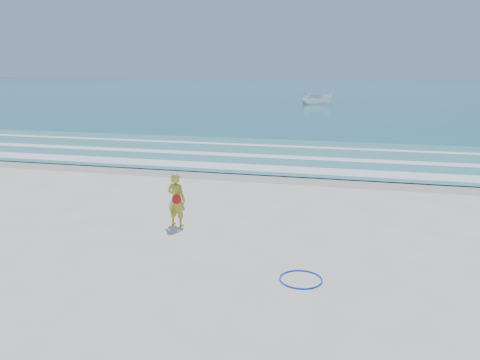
# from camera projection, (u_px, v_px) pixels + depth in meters

# --- Properties ---
(ground) EXTENTS (400.00, 400.00, 0.00)m
(ground) POSITION_uv_depth(u_px,v_px,m) (194.00, 259.00, 11.00)
(ground) COLOR silver
(ground) RESTS_ON ground
(wet_sand) EXTENTS (400.00, 2.40, 0.00)m
(wet_sand) POSITION_uv_depth(u_px,v_px,m) (266.00, 176.00, 19.49)
(wet_sand) COLOR #B2A893
(wet_sand) RESTS_ON ground
(ocean) EXTENTS (400.00, 190.00, 0.04)m
(ocean) POSITION_uv_depth(u_px,v_px,m) (344.00, 87.00, 110.03)
(ocean) COLOR #19727F
(ocean) RESTS_ON ground
(shallow) EXTENTS (400.00, 10.00, 0.01)m
(shallow) POSITION_uv_depth(u_px,v_px,m) (285.00, 154.00, 24.20)
(shallow) COLOR #59B7AD
(shallow) RESTS_ON ocean
(foam_near) EXTENTS (400.00, 1.40, 0.01)m
(foam_near) POSITION_uv_depth(u_px,v_px,m) (272.00, 169.00, 20.70)
(foam_near) COLOR white
(foam_near) RESTS_ON shallow
(foam_mid) EXTENTS (400.00, 0.90, 0.01)m
(foam_mid) POSITION_uv_depth(u_px,v_px,m) (282.00, 157.00, 23.44)
(foam_mid) COLOR white
(foam_mid) RESTS_ON shallow
(foam_far) EXTENTS (400.00, 0.60, 0.01)m
(foam_far) POSITION_uv_depth(u_px,v_px,m) (292.00, 146.00, 26.55)
(foam_far) COLOR white
(foam_far) RESTS_ON shallow
(hoop) EXTENTS (1.16, 1.16, 0.03)m
(hoop) POSITION_uv_depth(u_px,v_px,m) (301.00, 279.00, 9.92)
(hoop) COLOR blue
(hoop) RESTS_ON ground
(boat) EXTENTS (4.34, 2.43, 1.58)m
(boat) POSITION_uv_depth(u_px,v_px,m) (317.00, 98.00, 57.12)
(boat) COLOR white
(boat) RESTS_ON ocean
(woman) EXTENTS (0.62, 0.47, 1.54)m
(woman) POSITION_uv_depth(u_px,v_px,m) (176.00, 200.00, 13.20)
(woman) COLOR gold
(woman) RESTS_ON ground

